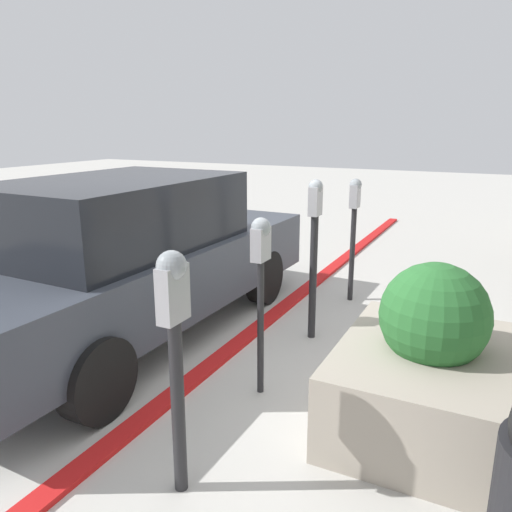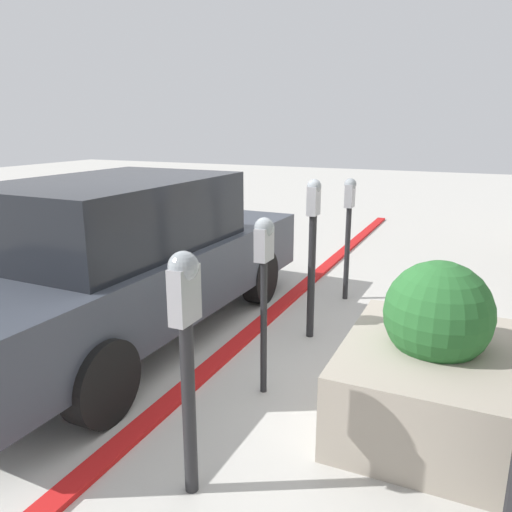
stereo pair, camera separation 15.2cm
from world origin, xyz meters
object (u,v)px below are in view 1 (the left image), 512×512
Objects in this scene: parking_meter_second at (261,264)px; parking_meter_fourth at (354,217)px; parking_meter_middle at (314,238)px; parked_car_front at (129,257)px; parking_meter_nearest at (175,333)px; planter_box at (429,369)px.

parking_meter_second is 0.96× the size of parking_meter_fourth.
parking_meter_middle is (1.18, 0.01, -0.05)m from parking_meter_second.
parking_meter_nearest is at bearing -132.51° from parked_car_front.
parking_meter_middle is 1.75m from planter_box.
parking_meter_second is at bearing 3.11° from parking_meter_nearest.
parking_meter_fourth reaches higher than parking_meter_second.
parking_meter_nearest is 0.94× the size of planter_box.
parking_meter_second is 1.39m from planter_box.
parking_meter_middle is at bearing 1.73° from parking_meter_nearest.
parking_meter_middle is at bearing 178.32° from parking_meter_fourth.
parking_meter_middle is 1.03× the size of planter_box.
planter_box is at bearing -130.80° from parking_meter_middle.
parked_car_front reaches higher than parking_meter_second.
parking_meter_fourth is 0.33× the size of parked_car_front.
parking_meter_middle reaches higher than planter_box.
parked_car_front is at bearing 139.28° from parking_meter_fourth.
parking_meter_nearest is at bearing 137.66° from planter_box.
parking_meter_middle is 1.07× the size of parking_meter_fourth.
parked_car_front is (0.46, 1.66, -0.25)m from parking_meter_second.
planter_box is at bearing -85.30° from parking_meter_second.
parking_meter_second is 1.74m from parked_car_front.
parking_meter_second is at bearing 179.31° from parking_meter_fourth.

